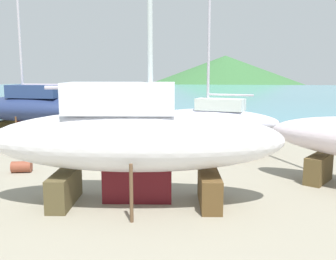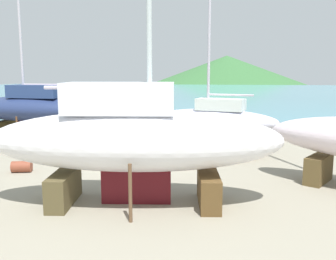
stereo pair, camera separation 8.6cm
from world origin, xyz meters
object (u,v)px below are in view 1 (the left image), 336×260
Objects in this scene: sailboat_large_starboard at (31,108)px; barrel_tar_black at (22,167)px; sailboat_mid_port at (135,138)px; sailboat_far_slipway at (214,121)px; barrel_rust_mid at (130,147)px; worker at (131,146)px.

sailboat_large_starboard is 9.49m from barrel_tar_black.
sailboat_large_starboard is 17.12× the size of barrel_tar_black.
sailboat_mid_port is 17.53× the size of barrel_tar_black.
sailboat_far_slipway is 5.32m from barrel_rust_mid.
sailboat_large_starboard is at bearing -98.09° from worker.
worker is 2.80m from barrel_rust_mid.
worker reaches higher than barrel_rust_mid.
sailboat_mid_port is at bearing -29.26° from barrel_tar_black.
sailboat_far_slipway is (12.87, -3.03, -0.30)m from sailboat_large_starboard.
worker reaches higher than barrel_tar_black.
sailboat_large_starboard is at bearing 123.76° from sailboat_mid_port.
sailboat_far_slipway is at bearing 30.97° from barrel_tar_black.
worker is at bearing 150.56° from sailboat_large_starboard.
barrel_tar_black is at bearing 144.34° from sailboat_mid_port.
sailboat_large_starboard reaches higher than worker.
sailboat_large_starboard reaches higher than barrel_rust_mid.
worker is 5.49m from barrel_tar_black.
worker is 1.91× the size of barrel_rust_mid.
barrel_rust_mid is at bearing 53.38° from barrel_tar_black.
sailboat_large_starboard is at bearing 158.55° from barrel_rust_mid.
sailboat_large_starboard is (-10.13, 12.01, -0.20)m from sailboat_mid_port.
sailboat_mid_port is 18.11× the size of barrel_rust_mid.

